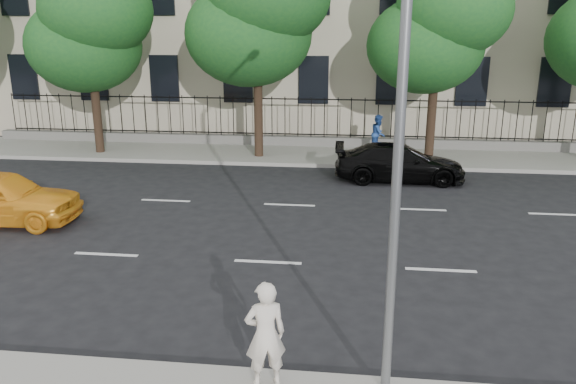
# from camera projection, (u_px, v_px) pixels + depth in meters

# --- Properties ---
(ground) EXTENTS (120.00, 120.00, 0.00)m
(ground) POSITION_uv_depth(u_px,v_px,m) (249.00, 313.00, 10.88)
(ground) COLOR black
(ground) RESTS_ON ground
(far_sidewalk) EXTENTS (60.00, 4.00, 0.15)m
(far_sidewalk) POSITION_uv_depth(u_px,v_px,m) (308.00, 155.00, 24.21)
(far_sidewalk) COLOR gray
(far_sidewalk) RESTS_ON ground
(lane_markings) EXTENTS (49.60, 4.62, 0.01)m
(lane_markings) POSITION_uv_depth(u_px,v_px,m) (280.00, 229.00, 15.41)
(lane_markings) COLOR silver
(lane_markings) RESTS_ON ground
(iron_fence) EXTENTS (30.00, 0.50, 2.20)m
(iron_fence) POSITION_uv_depth(u_px,v_px,m) (311.00, 134.00, 25.67)
(iron_fence) COLOR slate
(iron_fence) RESTS_ON far_sidewalk
(street_light) EXTENTS (0.25, 3.32, 8.05)m
(street_light) POSITION_uv_depth(u_px,v_px,m) (401.00, 41.00, 7.47)
(street_light) COLOR slate
(street_light) RESTS_ON near_sidewalk
(tree_b) EXTENTS (5.53, 5.12, 8.97)m
(tree_b) POSITION_uv_depth(u_px,v_px,m) (90.00, 15.00, 22.98)
(tree_b) COLOR #382619
(tree_b) RESTS_ON far_sidewalk
(tree_d) EXTENTS (5.34, 4.94, 8.84)m
(tree_d) POSITION_uv_depth(u_px,v_px,m) (439.00, 14.00, 21.42)
(tree_d) COLOR #382619
(tree_d) RESTS_ON far_sidewalk
(black_sedan) EXTENTS (4.66, 1.97, 1.34)m
(black_sedan) POSITION_uv_depth(u_px,v_px,m) (399.00, 163.00, 20.16)
(black_sedan) COLOR black
(black_sedan) RESTS_ON ground
(woman_near) EXTENTS (0.71, 0.59, 1.68)m
(woman_near) POSITION_uv_depth(u_px,v_px,m) (265.00, 335.00, 8.24)
(woman_near) COLOR silver
(woman_near) RESTS_ON near_sidewalk
(pedestrian_far) EXTENTS (0.80, 0.92, 1.62)m
(pedestrian_far) POSITION_uv_depth(u_px,v_px,m) (378.00, 134.00, 24.15)
(pedestrian_far) COLOR #274C9A
(pedestrian_far) RESTS_ON far_sidewalk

